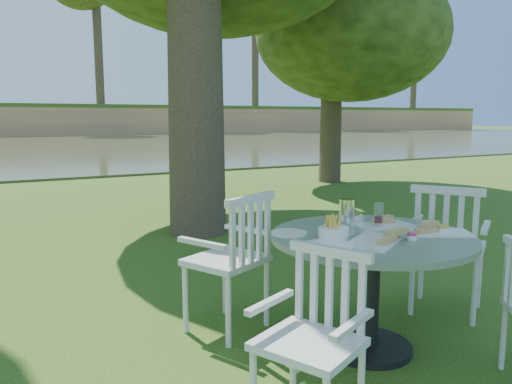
# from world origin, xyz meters

# --- Properties ---
(ground) EXTENTS (140.00, 140.00, 0.00)m
(ground) POSITION_xyz_m (0.00, 0.00, 0.00)
(ground) COLOR #1E3D0C
(ground) RESTS_ON ground
(table) EXTENTS (1.27, 1.27, 0.77)m
(table) POSITION_xyz_m (0.05, -1.23, 0.60)
(table) COLOR black
(table) RESTS_ON ground
(chair_ne) EXTENTS (0.67, 0.68, 1.00)m
(chair_ne) POSITION_xyz_m (0.93, -1.07, 0.59)
(chair_ne) COLOR silver
(chair_ne) RESTS_ON ground
(chair_nw) EXTENTS (0.64, 0.63, 0.98)m
(chair_nw) POSITION_xyz_m (-0.58, -0.58, 0.58)
(chair_nw) COLOR silver
(chair_nw) RESTS_ON ground
(chair_sw) EXTENTS (0.56, 0.57, 0.87)m
(chair_sw) POSITION_xyz_m (-0.71, -1.72, 0.51)
(chair_sw) COLOR silver
(chair_sw) RESTS_ON ground
(tableware) EXTENTS (1.18, 0.83, 0.20)m
(tableware) POSITION_xyz_m (-0.01, -1.18, 0.80)
(tableware) COLOR white
(tableware) RESTS_ON table
(river) EXTENTS (100.00, 28.00, 0.12)m
(river) POSITION_xyz_m (0.00, 23.00, 0.00)
(river) COLOR #373B23
(river) RESTS_ON ground
(far_bank) EXTENTS (100.00, 18.00, 15.20)m
(far_bank) POSITION_xyz_m (0.28, 41.12, 7.25)
(far_bank) COLOR #AB794F
(far_bank) RESTS_ON ground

